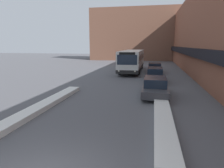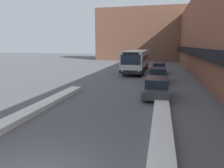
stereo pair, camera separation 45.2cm
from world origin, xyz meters
TOP-DOWN VIEW (x-y plane):
  - building_row_right at (9.98, 24.00)m, footprint 5.50×60.00m
  - building_backdrop_far at (0.00, 49.03)m, footprint 26.00×8.00m
  - snow_bank_left at (-3.60, 5.21)m, footprint 0.90×12.91m
  - snow_bank_right at (3.60, 6.32)m, footprint 0.90×10.16m
  - city_bus at (-0.05, 25.15)m, footprint 2.74×12.03m
  - parked_car_front at (3.20, 11.15)m, footprint 1.90×4.63m
  - parked_car_middle at (3.20, 17.48)m, footprint 1.80×4.80m
  - parked_car_back at (3.20, 24.21)m, footprint 1.92×4.36m

SIDE VIEW (x-z plane):
  - snow_bank_left at x=-3.60m, z-range 0.00..0.31m
  - snow_bank_right at x=3.60m, z-range 0.00..0.34m
  - parked_car_back at x=3.20m, z-range 0.02..1.38m
  - parked_car_front at x=3.20m, z-range 0.00..1.42m
  - parked_car_middle at x=3.20m, z-range 0.00..1.46m
  - city_bus at x=-0.05m, z-range 0.14..3.19m
  - building_row_right at x=9.98m, z-range -0.02..10.70m
  - building_backdrop_far at x=0.00m, z-range 0.00..12.77m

